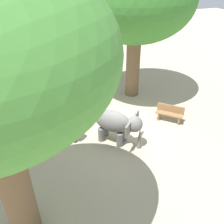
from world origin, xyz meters
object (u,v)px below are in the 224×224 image
at_px(person_handler, 74,124).
at_px(market_stall_green, 83,53).
at_px(elephant, 117,123).
at_px(shade_tree_secondary, 136,0).
at_px(market_stall_red, 48,57).
at_px(wooden_bench, 170,113).

height_order(person_handler, market_stall_green, market_stall_green).
height_order(elephant, shade_tree_secondary, shade_tree_secondary).
distance_m(person_handler, market_stall_red, 8.96).
xyz_separation_m(elephant, person_handler, (-1.83, 0.65, -0.06)).
height_order(person_handler, wooden_bench, person_handler).
bearing_deg(person_handler, elephant, -3.12).
relative_size(market_stall_red, market_stall_green, 1.00).
relative_size(person_handler, market_stall_green, 0.64).
xyz_separation_m(shade_tree_secondary, wooden_bench, (0.66, -3.45, -4.96)).
bearing_deg(market_stall_red, person_handler, -89.46).
distance_m(elephant, wooden_bench, 3.29).
height_order(elephant, market_stall_red, market_stall_red).
height_order(elephant, person_handler, person_handler).
relative_size(person_handler, wooden_bench, 1.24).
xyz_separation_m(wooden_bench, market_stall_green, (-2.48, 8.88, 0.67)).
height_order(elephant, market_stall_green, market_stall_green).
distance_m(shade_tree_secondary, market_stall_red, 8.21).
relative_size(elephant, market_stall_green, 0.85).
bearing_deg(person_handler, wooden_bench, 17.46).
distance_m(person_handler, market_stall_green, 9.31).
distance_m(elephant, market_stall_green, 9.64).
distance_m(shade_tree_secondary, market_stall_green, 7.16).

